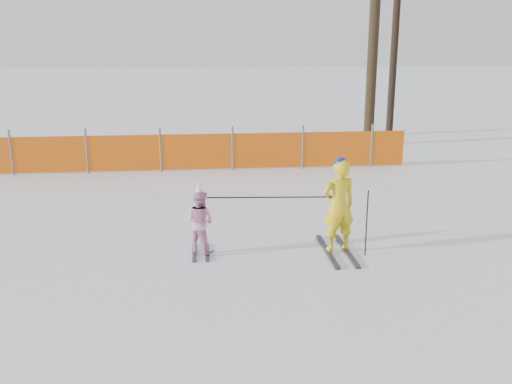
# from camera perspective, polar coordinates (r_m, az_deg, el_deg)

# --- Properties ---
(ground) EXTENTS (120.00, 120.00, 0.00)m
(ground) POSITION_cam_1_polar(r_m,az_deg,el_deg) (9.97, 0.29, -6.31)
(ground) COLOR white
(ground) RESTS_ON ground
(adult) EXTENTS (0.66, 1.58, 1.71)m
(adult) POSITION_cam_1_polar(r_m,az_deg,el_deg) (9.93, 8.26, -1.38)
(adult) COLOR black
(adult) RESTS_ON ground
(child) EXTENTS (0.68, 0.86, 1.29)m
(child) POSITION_cam_1_polar(r_m,az_deg,el_deg) (9.90, -5.63, -2.89)
(child) COLOR black
(child) RESTS_ON ground
(ski_poles) EXTENTS (2.73, 0.40, 1.17)m
(ski_poles) POSITION_cam_1_polar(r_m,az_deg,el_deg) (9.79, 4.78, -1.45)
(ski_poles) COLOR black
(ski_poles) RESTS_ON ground
(safety_fence) EXTENTS (16.98, 0.06, 1.25)m
(safety_fence) POSITION_cam_1_polar(r_m,az_deg,el_deg) (16.25, -15.05, 3.76)
(safety_fence) COLOR #595960
(safety_fence) RESTS_ON ground
(tree_trunks) EXTENTS (1.73, 2.32, 7.22)m
(tree_trunks) POSITION_cam_1_polar(r_m,az_deg,el_deg) (20.75, 12.38, 14.30)
(tree_trunks) COLOR black
(tree_trunks) RESTS_ON ground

